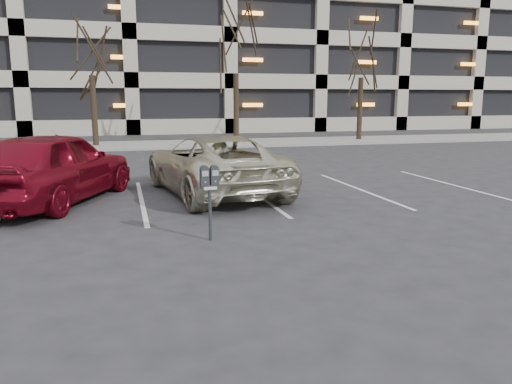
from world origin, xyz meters
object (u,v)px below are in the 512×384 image
(tree_b, at_px, (89,29))
(tree_d, at_px, (363,38))
(car_red, at_px, (53,167))
(parking_meter, at_px, (210,184))
(tree_c, at_px, (236,29))
(suv_silver, at_px, (214,164))

(tree_b, distance_m, tree_d, 14.00)
(car_red, bearing_deg, parking_meter, 150.24)
(tree_b, distance_m, parking_meter, 18.13)
(tree_c, height_order, tree_d, tree_c)
(tree_c, xyz_separation_m, suv_silver, (-3.59, -13.20, -5.04))
(tree_d, relative_size, parking_meter, 6.16)
(tree_d, distance_m, car_red, 20.18)
(tree_c, bearing_deg, tree_d, 0.00)
(tree_b, xyz_separation_m, suv_silver, (3.41, -13.20, -4.77))
(tree_d, relative_size, car_red, 1.57)
(tree_d, distance_m, parking_meter, 21.28)
(tree_c, distance_m, suv_silver, 14.58)
(car_red, bearing_deg, tree_c, -94.76)
(suv_silver, bearing_deg, tree_b, -84.23)
(parking_meter, bearing_deg, tree_d, 50.52)
(tree_d, relative_size, suv_silver, 1.37)
(tree_b, height_order, car_red, tree_b)
(tree_b, height_order, parking_meter, tree_b)
(tree_c, bearing_deg, car_red, -118.58)
(tree_c, relative_size, parking_meter, 6.40)
(tree_d, xyz_separation_m, car_red, (-14.31, -13.42, -4.73))
(tree_c, bearing_deg, suv_silver, -105.22)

